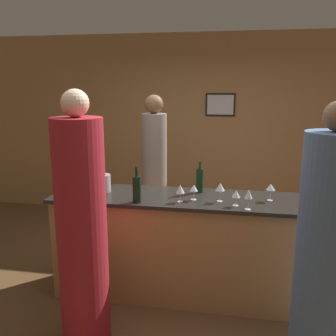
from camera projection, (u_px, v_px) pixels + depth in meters
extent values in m
plane|color=brown|center=(186.00, 293.00, 3.75)|extent=(14.00, 14.00, 0.00)
cube|color=#A37547|center=(207.00, 127.00, 5.75)|extent=(8.00, 0.06, 2.80)
cube|color=black|center=(220.00, 105.00, 5.60)|extent=(0.44, 0.02, 0.34)
cube|color=silver|center=(220.00, 105.00, 5.59)|extent=(0.39, 0.00, 0.29)
cube|color=#B27F4C|center=(186.00, 248.00, 3.65)|extent=(2.51, 0.61, 0.97)
cube|color=black|center=(187.00, 199.00, 3.54)|extent=(2.57, 0.67, 0.03)
cylinder|color=gray|center=(155.00, 186.00, 4.45)|extent=(0.29, 0.29, 1.72)
sphere|color=brown|center=(154.00, 104.00, 4.24)|extent=(0.21, 0.21, 0.21)
cylinder|color=maroon|center=(82.00, 234.00, 2.91)|extent=(0.39, 0.39, 1.81)
sphere|color=beige|center=(75.00, 103.00, 2.69)|extent=(0.21, 0.21, 0.21)
cylinder|color=#4C6B93|center=(325.00, 259.00, 2.56)|extent=(0.40, 0.40, 1.75)
cylinder|color=black|center=(137.00, 189.00, 3.34)|extent=(0.08, 0.08, 0.24)
cylinder|color=black|center=(137.00, 172.00, 3.31)|extent=(0.03, 0.03, 0.09)
cylinder|color=black|center=(200.00, 180.00, 3.66)|extent=(0.07, 0.07, 0.24)
cylinder|color=black|center=(200.00, 165.00, 3.63)|extent=(0.03, 0.03, 0.07)
cylinder|color=#9E9993|center=(102.00, 183.00, 3.69)|extent=(0.17, 0.17, 0.17)
cylinder|color=silver|center=(220.00, 201.00, 3.39)|extent=(0.05, 0.05, 0.00)
cylinder|color=silver|center=(220.00, 196.00, 3.38)|extent=(0.01, 0.01, 0.10)
cone|color=silver|center=(220.00, 187.00, 3.36)|extent=(0.08, 0.08, 0.07)
cylinder|color=silver|center=(194.00, 200.00, 3.44)|extent=(0.05, 0.05, 0.00)
cylinder|color=silver|center=(194.00, 195.00, 3.43)|extent=(0.01, 0.01, 0.08)
cone|color=silver|center=(194.00, 188.00, 3.41)|extent=(0.07, 0.07, 0.06)
cylinder|color=silver|center=(270.00, 200.00, 3.41)|extent=(0.05, 0.05, 0.00)
cylinder|color=silver|center=(270.00, 195.00, 3.40)|extent=(0.01, 0.01, 0.10)
cone|color=silver|center=(271.00, 187.00, 3.39)|extent=(0.08, 0.08, 0.06)
cylinder|color=silver|center=(70.00, 199.00, 3.46)|extent=(0.05, 0.05, 0.00)
cylinder|color=silver|center=(69.00, 194.00, 3.45)|extent=(0.01, 0.01, 0.09)
cone|color=silver|center=(69.00, 186.00, 3.44)|extent=(0.07, 0.07, 0.06)
cylinder|color=silver|center=(236.00, 206.00, 3.27)|extent=(0.05, 0.05, 0.00)
cylinder|color=silver|center=(236.00, 201.00, 3.26)|extent=(0.01, 0.01, 0.08)
cone|color=silver|center=(236.00, 194.00, 3.24)|extent=(0.07, 0.07, 0.06)
cylinder|color=silver|center=(248.00, 210.00, 3.17)|extent=(0.05, 0.05, 0.00)
cylinder|color=silver|center=(248.00, 204.00, 3.15)|extent=(0.01, 0.01, 0.10)
cone|color=silver|center=(249.00, 194.00, 3.14)|extent=(0.07, 0.07, 0.08)
cylinder|color=silver|center=(180.00, 202.00, 3.38)|extent=(0.05, 0.05, 0.00)
cylinder|color=silver|center=(180.00, 197.00, 3.37)|extent=(0.01, 0.01, 0.08)
cone|color=silver|center=(180.00, 189.00, 3.35)|extent=(0.08, 0.08, 0.08)
cylinder|color=silver|center=(82.00, 192.00, 3.68)|extent=(0.05, 0.05, 0.00)
cylinder|color=silver|center=(82.00, 188.00, 3.67)|extent=(0.01, 0.01, 0.08)
cone|color=silver|center=(81.00, 181.00, 3.66)|extent=(0.08, 0.08, 0.06)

